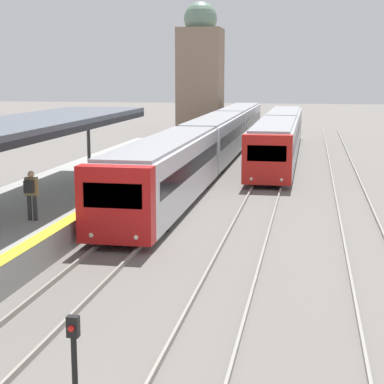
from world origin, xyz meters
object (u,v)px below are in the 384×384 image
person_on_platform (31,191)px  train_near (215,137)px  signal_post_near (74,355)px  train_far (280,134)px

person_on_platform → train_near: bearing=82.6°
person_on_platform → signal_post_near: person_on_platform is taller
train_far → train_near: bearing=-138.0°
train_near → train_far: train_near is taller
signal_post_near → train_far: bearing=87.3°
person_on_platform → train_near: 22.09m
person_on_platform → train_far: bearing=74.8°
signal_post_near → person_on_platform: bearing=117.7°
train_far → signal_post_near: bearing=-92.7°
person_on_platform → signal_post_near: bearing=-62.3°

